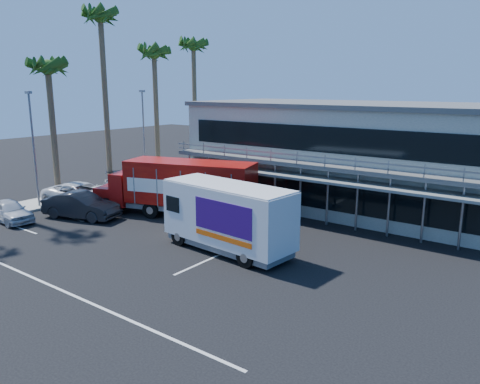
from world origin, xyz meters
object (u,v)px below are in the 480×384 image
Objects in this scene: parked_car_a at (9,211)px; parked_car_b at (81,206)px; red_truck at (180,186)px; white_van at (228,216)px.

parked_car_b is (3.00, 3.20, 0.14)m from parked_car_a.
red_truck is 10.85m from parked_car_a.
red_truck reaches higher than white_van.
parked_car_a is (-7.78, -7.44, -1.32)m from red_truck.
white_van is at bearing -71.47° from parked_car_a.
red_truck is at bearing -43.16° from parked_car_a.
red_truck is 2.19× the size of parked_car_b.
red_truck is at bearing 158.04° from white_van.
red_truck is 6.50m from parked_car_b.
red_truck reaches higher than parked_car_a.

